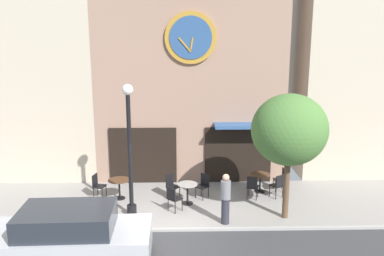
{
  "coord_description": "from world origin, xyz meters",
  "views": [
    {
      "loc": [
        0.49,
        -11.42,
        5.89
      ],
      "look_at": [
        0.83,
        2.17,
        2.78
      ],
      "focal_mm": 37.64,
      "sensor_mm": 36.0,
      "label": 1
    }
  ],
  "objects_px": {
    "cafe_chair_left_end": "(252,186)",
    "cafe_chair_facing_street": "(173,197)",
    "cafe_table_center_left": "(260,179)",
    "cafe_chair_under_awning": "(281,178)",
    "cafe_chair_outer": "(278,184)",
    "cafe_chair_by_entrance": "(203,184)",
    "street_tree": "(289,130)",
    "cafe_table_near_curb": "(188,190)",
    "street_lamp": "(130,151)",
    "pedestrian_grey": "(226,198)",
    "cafe_table_near_door": "(119,184)",
    "cafe_chair_mid_row": "(97,184)",
    "cafe_chair_near_tree": "(172,184)",
    "parked_car_silver": "(68,237)"
  },
  "relations": [
    {
      "from": "cafe_chair_under_awning",
      "to": "cafe_chair_facing_street",
      "type": "xyz_separation_m",
      "value": [
        -4.14,
        -1.81,
        0.0
      ]
    },
    {
      "from": "cafe_table_center_left",
      "to": "cafe_chair_under_awning",
      "type": "bearing_deg",
      "value": 5.63
    },
    {
      "from": "cafe_table_near_door",
      "to": "cafe_chair_near_tree",
      "type": "distance_m",
      "value": 1.93
    },
    {
      "from": "cafe_table_center_left",
      "to": "cafe_chair_mid_row",
      "type": "relative_size",
      "value": 0.83
    },
    {
      "from": "cafe_chair_mid_row",
      "to": "parked_car_silver",
      "type": "bearing_deg",
      "value": -87.93
    },
    {
      "from": "cafe_chair_under_awning",
      "to": "pedestrian_grey",
      "type": "xyz_separation_m",
      "value": [
        -2.46,
        -2.74,
        0.33
      ]
    },
    {
      "from": "cafe_chair_outer",
      "to": "cafe_chair_by_entrance",
      "type": "relative_size",
      "value": 1.0
    },
    {
      "from": "street_lamp",
      "to": "pedestrian_grey",
      "type": "distance_m",
      "value": 3.44
    },
    {
      "from": "cafe_table_near_door",
      "to": "cafe_table_near_curb",
      "type": "distance_m",
      "value": 2.57
    },
    {
      "from": "cafe_table_near_door",
      "to": "parked_car_silver",
      "type": "relative_size",
      "value": 0.18
    },
    {
      "from": "cafe_chair_mid_row",
      "to": "cafe_chair_near_tree",
      "type": "relative_size",
      "value": 1.0
    },
    {
      "from": "cafe_chair_under_awning",
      "to": "parked_car_silver",
      "type": "xyz_separation_m",
      "value": [
        -6.82,
        -4.98,
        0.23
      ]
    },
    {
      "from": "cafe_chair_under_awning",
      "to": "parked_car_silver",
      "type": "height_order",
      "value": "parked_car_silver"
    },
    {
      "from": "cafe_table_near_door",
      "to": "cafe_table_center_left",
      "type": "height_order",
      "value": "cafe_table_near_door"
    },
    {
      "from": "cafe_chair_left_end",
      "to": "cafe_chair_facing_street",
      "type": "bearing_deg",
      "value": -160.57
    },
    {
      "from": "cafe_chair_facing_street",
      "to": "pedestrian_grey",
      "type": "height_order",
      "value": "pedestrian_grey"
    },
    {
      "from": "cafe_chair_outer",
      "to": "cafe_chair_facing_street",
      "type": "relative_size",
      "value": 1.0
    },
    {
      "from": "cafe_table_near_door",
      "to": "cafe_chair_near_tree",
      "type": "bearing_deg",
      "value": 1.17
    },
    {
      "from": "cafe_chair_left_end",
      "to": "cafe_table_center_left",
      "type": "bearing_deg",
      "value": 59.26
    },
    {
      "from": "cafe_chair_left_end",
      "to": "parked_car_silver",
      "type": "height_order",
      "value": "parked_car_silver"
    },
    {
      "from": "street_tree",
      "to": "cafe_table_center_left",
      "type": "height_order",
      "value": "street_tree"
    },
    {
      "from": "street_lamp",
      "to": "cafe_chair_left_end",
      "type": "relative_size",
      "value": 4.92
    },
    {
      "from": "pedestrian_grey",
      "to": "cafe_chair_near_tree",
      "type": "bearing_deg",
      "value": 129.46
    },
    {
      "from": "parked_car_silver",
      "to": "cafe_chair_mid_row",
      "type": "bearing_deg",
      "value": 92.07
    },
    {
      "from": "cafe_table_center_left",
      "to": "cafe_chair_outer",
      "type": "distance_m",
      "value": 0.81
    },
    {
      "from": "street_lamp",
      "to": "cafe_chair_outer",
      "type": "relative_size",
      "value": 4.92
    },
    {
      "from": "cafe_table_center_left",
      "to": "cafe_chair_left_end",
      "type": "distance_m",
      "value": 0.82
    },
    {
      "from": "cafe_table_center_left",
      "to": "parked_car_silver",
      "type": "relative_size",
      "value": 0.17
    },
    {
      "from": "cafe_table_center_left",
      "to": "cafe_chair_outer",
      "type": "relative_size",
      "value": 0.83
    },
    {
      "from": "parked_car_silver",
      "to": "cafe_chair_under_awning",
      "type": "bearing_deg",
      "value": 36.11
    },
    {
      "from": "cafe_table_near_door",
      "to": "cafe_chair_facing_street",
      "type": "height_order",
      "value": "cafe_chair_facing_street"
    },
    {
      "from": "street_tree",
      "to": "parked_car_silver",
      "type": "distance_m",
      "value": 7.27
    },
    {
      "from": "cafe_table_near_door",
      "to": "cafe_chair_under_awning",
      "type": "bearing_deg",
      "value": 5.79
    },
    {
      "from": "cafe_table_center_left",
      "to": "cafe_chair_left_end",
      "type": "relative_size",
      "value": 0.83
    },
    {
      "from": "cafe_chair_under_awning",
      "to": "parked_car_silver",
      "type": "distance_m",
      "value": 8.45
    },
    {
      "from": "street_lamp",
      "to": "cafe_chair_outer",
      "type": "height_order",
      "value": "street_lamp"
    },
    {
      "from": "cafe_table_center_left",
      "to": "cafe_chair_outer",
      "type": "height_order",
      "value": "cafe_chair_outer"
    },
    {
      "from": "cafe_table_near_curb",
      "to": "cafe_chair_outer",
      "type": "distance_m",
      "value": 3.4
    },
    {
      "from": "cafe_table_near_door",
      "to": "parked_car_silver",
      "type": "xyz_separation_m",
      "value": [
        -0.66,
        -4.35,
        0.21
      ]
    },
    {
      "from": "cafe_chair_outer",
      "to": "cafe_chair_by_entrance",
      "type": "distance_m",
      "value": 2.77
    },
    {
      "from": "pedestrian_grey",
      "to": "cafe_chair_under_awning",
      "type": "bearing_deg",
      "value": 48.05
    },
    {
      "from": "parked_car_silver",
      "to": "cafe_chair_by_entrance",
      "type": "bearing_deg",
      "value": 49.36
    },
    {
      "from": "cafe_chair_by_entrance",
      "to": "pedestrian_grey",
      "type": "xyz_separation_m",
      "value": [
        0.59,
        -2.16,
        0.33
      ]
    },
    {
      "from": "street_tree",
      "to": "cafe_table_near_curb",
      "type": "distance_m",
      "value": 4.21
    },
    {
      "from": "street_lamp",
      "to": "pedestrian_grey",
      "type": "height_order",
      "value": "street_lamp"
    },
    {
      "from": "cafe_chair_under_awning",
      "to": "cafe_chair_near_tree",
      "type": "height_order",
      "value": "same"
    },
    {
      "from": "parked_car_silver",
      "to": "street_tree",
      "type": "bearing_deg",
      "value": 22.4
    },
    {
      "from": "cafe_table_center_left",
      "to": "cafe_chair_by_entrance",
      "type": "xyz_separation_m",
      "value": [
        -2.21,
        -0.5,
        0.01
      ]
    },
    {
      "from": "cafe_chair_under_awning",
      "to": "cafe_chair_mid_row",
      "type": "bearing_deg",
      "value": -175.89
    },
    {
      "from": "cafe_chair_near_tree",
      "to": "cafe_chair_outer",
      "type": "bearing_deg",
      "value": -1.23
    }
  ]
}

